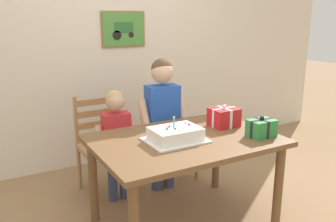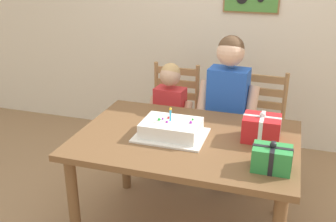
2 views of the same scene
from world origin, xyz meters
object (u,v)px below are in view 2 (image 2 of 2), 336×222
birthday_cake (171,129)px  gift_box_red_large (261,128)px  child_older (228,101)px  child_younger (170,112)px  gift_box_beside_cake (272,158)px  chair_right (257,128)px  chair_left (172,118)px  dining_table (186,150)px

birthday_cake → gift_box_red_large: size_ratio=1.90×
child_older → child_younger: (-0.46, 0.00, -0.15)m
gift_box_beside_cake → birthday_cake: bearing=159.9°
gift_box_red_large → birthday_cake: bearing=-167.4°
birthday_cake → chair_right: size_ratio=0.48×
gift_box_beside_cake → chair_left: chair_left is taller
gift_box_beside_cake → chair_right: bearing=98.5°
child_younger → chair_left: bearing=103.7°
chair_right → gift_box_red_large: bearing=-84.1°
dining_table → gift_box_red_large: gift_box_red_large is taller
dining_table → child_older: size_ratio=1.09×
chair_right → child_younger: 0.74m
chair_right → birthday_cake: bearing=-117.4°
chair_left → gift_box_red_large: bearing=-43.5°
dining_table → chair_right: chair_right is taller
gift_box_red_large → child_older: size_ratio=0.18×
gift_box_beside_cake → child_older: 0.97m
gift_box_red_large → chair_left: bearing=136.5°
chair_right → child_younger: (-0.68, -0.24, 0.16)m
birthday_cake → child_younger: 0.71m
chair_right → child_younger: child_younger is taller
birthday_cake → dining_table: bearing=12.0°
gift_box_beside_cake → child_older: bearing=113.5°
dining_table → child_younger: (-0.31, 0.64, -0.02)m
chair_left → child_younger: bearing=-76.3°
chair_left → child_older: 0.65m
gift_box_red_large → gift_box_beside_cake: 0.37m
chair_left → child_younger: child_younger is taller
child_younger → gift_box_red_large: bearing=-35.2°
dining_table → child_older: (0.15, 0.64, 0.13)m
dining_table → gift_box_red_large: size_ratio=6.01×
dining_table → chair_left: bearing=112.8°
dining_table → chair_right: size_ratio=1.51×
dining_table → child_older: bearing=76.7°
birthday_cake → child_older: bearing=69.5°
gift_box_red_large → dining_table: bearing=-167.2°
dining_table → chair_left: size_ratio=1.51×
chair_left → dining_table: bearing=-67.2°
birthday_cake → child_older: (0.25, 0.66, -0.01)m
dining_table → birthday_cake: (-0.10, -0.02, 0.14)m
dining_table → chair_right: (0.37, 0.88, -0.17)m
gift_box_beside_cake → chair_right: chair_right is taller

